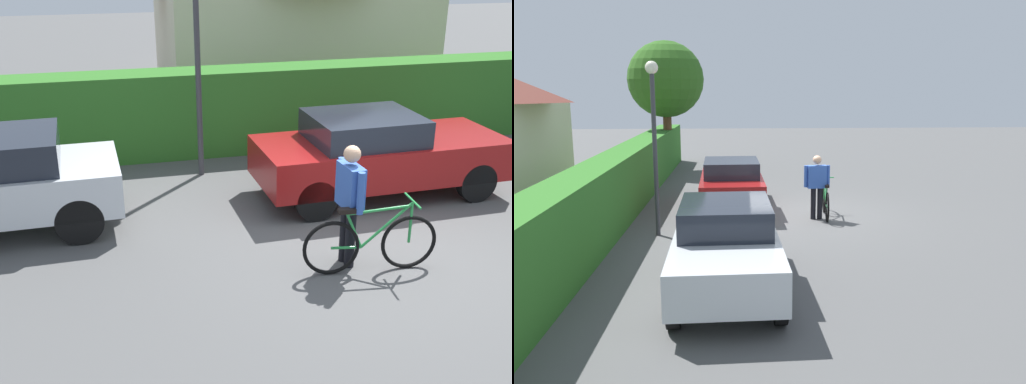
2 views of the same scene
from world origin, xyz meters
TOP-DOWN VIEW (x-y plane):
  - ground_plane at (0.00, 0.00)m, footprint 60.00×60.00m
  - hedge_row at (0.00, 4.64)m, footprint 21.76×0.90m
  - parked_car_near at (-5.14, 1.75)m, footprint 3.96×1.79m
  - parked_car_far at (0.91, 1.74)m, footprint 4.12×1.76m
  - bicycle at (-0.24, -0.69)m, footprint 1.77×0.50m
  - person_rider at (-0.45, -0.43)m, footprint 0.23×0.66m
  - street_lamp at (-1.75, 3.38)m, footprint 0.28×0.28m
  - tree_kerbside at (7.90, 4.36)m, footprint 2.96×2.96m

SIDE VIEW (x-z plane):
  - ground_plane at x=0.00m, z-range 0.00..0.00m
  - bicycle at x=-0.24m, z-range -0.08..0.89m
  - parked_car_far at x=0.91m, z-range 0.03..1.42m
  - parked_car_near at x=-5.14m, z-range 0.04..1.48m
  - hedge_row at x=0.00m, z-range 0.00..1.64m
  - person_rider at x=-0.45m, z-range 0.14..1.77m
  - street_lamp at x=-1.75m, z-range 0.60..4.46m
  - tree_kerbside at x=7.90m, z-range 1.04..6.13m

